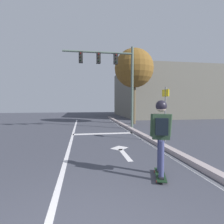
# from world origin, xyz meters

# --- Properties ---
(lane_line_center) EXTENTS (0.12, 20.00, 0.01)m
(lane_line_center) POSITION_xyz_m (-0.38, 6.00, 0.00)
(lane_line_center) COLOR silver
(lane_line_center) RESTS_ON ground
(lane_line_curbside) EXTENTS (0.12, 20.00, 0.01)m
(lane_line_curbside) POSITION_xyz_m (2.79, 6.00, 0.00)
(lane_line_curbside) COLOR silver
(lane_line_curbside) RESTS_ON ground
(stop_bar) EXTENTS (3.32, 0.40, 0.01)m
(stop_bar) POSITION_xyz_m (1.28, 7.98, 0.00)
(stop_bar) COLOR silver
(stop_bar) RESTS_ON ground
(lane_arrow_stem) EXTENTS (0.16, 1.40, 0.01)m
(lane_arrow_stem) POSITION_xyz_m (1.45, 3.96, 0.00)
(lane_arrow_stem) COLOR silver
(lane_arrow_stem) RESTS_ON ground
(lane_arrow_head) EXTENTS (0.71, 0.71, 0.01)m
(lane_arrow_head) POSITION_xyz_m (1.45, 4.81, 0.00)
(lane_arrow_head) COLOR silver
(lane_arrow_head) RESTS_ON ground
(curb_strip) EXTENTS (0.24, 24.00, 0.14)m
(curb_strip) POSITION_xyz_m (3.04, 6.00, 0.07)
(curb_strip) COLOR #A69798
(curb_strip) RESTS_ON ground
(skateboard) EXTENTS (0.46, 0.84, 0.07)m
(skateboard) POSITION_xyz_m (1.81, 2.10, 0.06)
(skateboard) COLOR black
(skateboard) RESTS_ON ground
(skater) EXTENTS (0.44, 0.61, 1.65)m
(skater) POSITION_xyz_m (1.80, 2.08, 1.11)
(skater) COLOR #3A3F6C
(skater) RESTS_ON skateboard
(traffic_signal_mast) EXTENTS (4.33, 0.34, 5.15)m
(traffic_signal_mast) POSITION_xyz_m (1.99, 9.47, 3.70)
(traffic_signal_mast) COLOR #516358
(traffic_signal_mast) RESTS_ON ground
(street_sign_post) EXTENTS (0.11, 0.44, 2.33)m
(street_sign_post) POSITION_xyz_m (3.61, 5.59, 1.52)
(street_sign_post) COLOR slate
(street_sign_post) RESTS_ON ground
(roadside_tree) EXTENTS (3.03, 3.03, 5.87)m
(roadside_tree) POSITION_xyz_m (4.14, 12.13, 4.33)
(roadside_tree) COLOR brown
(roadside_tree) RESTS_ON ground
(building_block) EXTENTS (12.10, 10.45, 5.58)m
(building_block) POSITION_xyz_m (10.99, 19.81, 2.79)
(building_block) COLOR #68655B
(building_block) RESTS_ON ground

